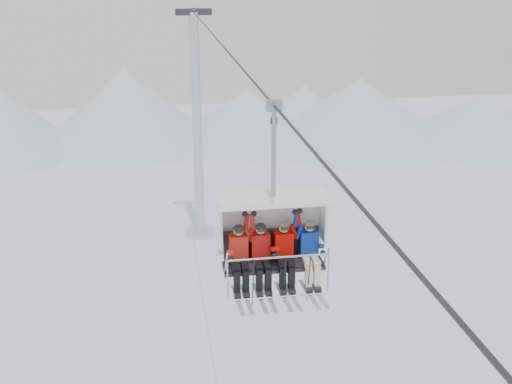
{
  "coord_description": "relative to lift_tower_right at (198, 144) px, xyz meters",
  "views": [
    {
      "loc": [
        -2.28,
        -14.46,
        16.0
      ],
      "look_at": [
        0.0,
        0.0,
        10.68
      ],
      "focal_mm": 45.0,
      "sensor_mm": 36.0,
      "label": 1
    }
  ],
  "objects": [
    {
      "name": "lift_tower_right",
      "position": [
        0.0,
        0.0,
        0.0
      ],
      "size": [
        2.0,
        1.8,
        13.48
      ],
      "color": "silver",
      "rests_on": "ground"
    },
    {
      "name": "skier_far_right",
      "position": [
        0.76,
        -24.47,
        4.41
      ],
      "size": [
        0.39,
        1.69,
        1.55
      ],
      "color": "navy",
      "rests_on": "chairlift_carrier"
    },
    {
      "name": "haul_cable",
      "position": [
        0.0,
        -22.0,
        7.52
      ],
      "size": [
        0.06,
        50.0,
        0.06
      ],
      "primitive_type": "cylinder",
      "rotation": [
        1.57,
        0.0,
        0.0
      ],
      "color": "#2F2F35",
      "rests_on": "lift_tower_left"
    },
    {
      "name": "ridgeline",
      "position": [
        -1.58,
        20.05,
        -2.94
      ],
      "size": [
        72.0,
        21.0,
        7.0
      ],
      "color": "white",
      "rests_on": "ground"
    },
    {
      "name": "chairlift_carrier",
      "position": [
        0.0,
        -24.16,
        4.88
      ],
      "size": [
        2.29,
        1.17,
        3.98
      ],
      "color": "black",
      "rests_on": "haul_cable"
    },
    {
      "name": "skier_far_left",
      "position": [
        -0.74,
        -24.46,
        4.41
      ],
      "size": [
        0.39,
        1.69,
        1.57
      ],
      "color": "red",
      "rests_on": "chairlift_carrier"
    },
    {
      "name": "skier_center_right",
      "position": [
        0.22,
        -24.46,
        4.41
      ],
      "size": [
        0.39,
        1.69,
        1.57
      ],
      "color": "#BC0902",
      "rests_on": "chairlift_carrier"
    },
    {
      "name": "skier_center_left",
      "position": [
        -0.28,
        -24.46,
        4.41
      ],
      "size": [
        0.39,
        1.69,
        1.57
      ],
      "color": "#A4100B",
      "rests_on": "chairlift_carrier"
    }
  ]
}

